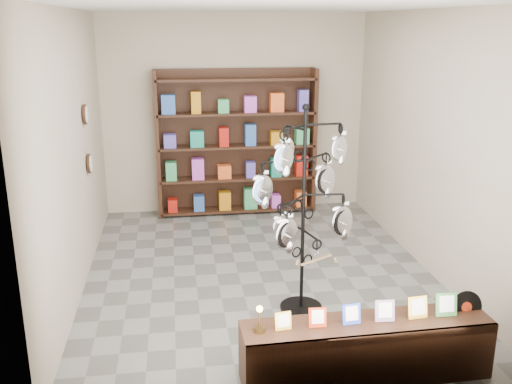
% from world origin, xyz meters
% --- Properties ---
extents(ground, '(5.00, 5.00, 0.00)m').
position_xyz_m(ground, '(0.00, 0.00, 0.00)').
color(ground, slate).
rests_on(ground, ground).
extents(room_envelope, '(5.00, 5.00, 5.00)m').
position_xyz_m(room_envelope, '(0.00, 0.00, 1.85)').
color(room_envelope, '#BAAA96').
rests_on(room_envelope, ground).
extents(display_tree, '(1.17, 1.17, 2.12)m').
position_xyz_m(display_tree, '(0.30, -0.96, 1.22)').
color(display_tree, black).
rests_on(display_tree, ground).
extents(front_shelf, '(2.07, 0.47, 0.73)m').
position_xyz_m(front_shelf, '(0.56, -2.20, 0.26)').
color(front_shelf, black).
rests_on(front_shelf, ground).
extents(back_shelving, '(2.42, 0.36, 2.20)m').
position_xyz_m(back_shelving, '(0.00, 2.30, 1.03)').
color(back_shelving, black).
rests_on(back_shelving, ground).
extents(wall_clocks, '(0.03, 0.24, 0.84)m').
position_xyz_m(wall_clocks, '(-1.97, 0.80, 1.50)').
color(wall_clocks, black).
rests_on(wall_clocks, ground).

